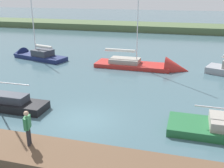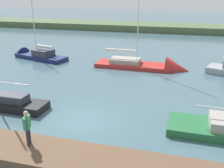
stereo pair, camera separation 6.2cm
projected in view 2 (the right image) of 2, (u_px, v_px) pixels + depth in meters
ground_plane at (83, 120)px, 16.23m from camera, size 200.00×200.00×0.00m
far_shoreline at (158, 30)px, 52.80m from camera, size 180.00×8.00×2.40m
dock_pier at (45, 157)px, 11.95m from camera, size 27.46×2.29×0.75m
sailboat_inner_slip at (152, 68)px, 26.82m from camera, size 9.38×2.71×11.26m
sailboat_far_left at (33, 56)px, 31.25m from camera, size 8.13×4.05×8.26m
person_on_dock at (27, 126)px, 11.94m from camera, size 0.34×0.62×1.68m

